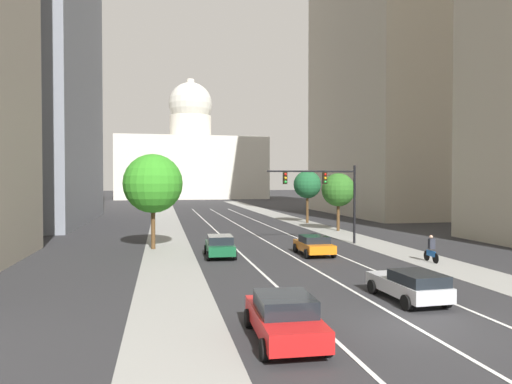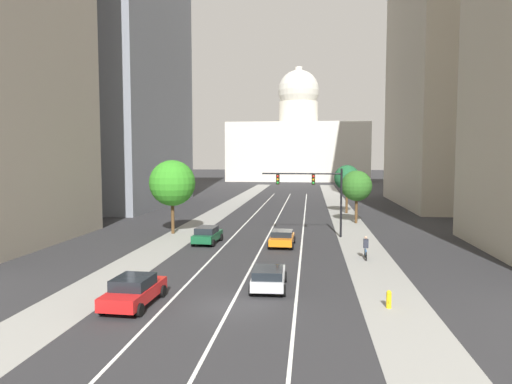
% 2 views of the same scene
% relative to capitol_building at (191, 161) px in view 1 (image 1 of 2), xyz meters
% --- Properties ---
extents(ground_plane, '(400.00, 400.00, 0.00)m').
position_rel_capitol_building_xyz_m(ground_plane, '(0.00, -87.20, -11.15)').
color(ground_plane, '#2B2B2D').
extents(sidewalk_left, '(3.50, 130.00, 0.01)m').
position_rel_capitol_building_xyz_m(sidewalk_left, '(-8.26, -92.20, -11.14)').
color(sidewalk_left, gray).
rests_on(sidewalk_left, ground).
extents(sidewalk_right, '(3.50, 130.00, 0.01)m').
position_rel_capitol_building_xyz_m(sidewalk_right, '(8.26, -92.20, -11.14)').
color(sidewalk_right, gray).
rests_on(sidewalk_right, ground).
extents(lane_stripe_left, '(0.16, 90.00, 0.01)m').
position_rel_capitol_building_xyz_m(lane_stripe_left, '(-3.25, -102.20, -11.14)').
color(lane_stripe_left, white).
rests_on(lane_stripe_left, ground).
extents(lane_stripe_center, '(0.16, 90.00, 0.01)m').
position_rel_capitol_building_xyz_m(lane_stripe_center, '(0.00, -102.20, -11.14)').
color(lane_stripe_center, white).
rests_on(lane_stripe_center, ground).
extents(lane_stripe_right, '(0.16, 90.00, 0.01)m').
position_rel_capitol_building_xyz_m(lane_stripe_right, '(3.25, -102.20, -11.14)').
color(lane_stripe_right, white).
rests_on(lane_stripe_right, ground).
extents(office_tower_far_right, '(21.11, 30.86, 53.43)m').
position_rel_capitol_building_xyz_m(office_tower_far_right, '(27.94, -75.63, 15.60)').
color(office_tower_far_right, '#B7AD99').
rests_on(office_tower_far_right, ground).
extents(capitol_building, '(42.57, 29.20, 36.00)m').
position_rel_capitol_building_xyz_m(capitol_building, '(0.00, 0.00, 0.00)').
color(capitol_building, beige).
rests_on(capitol_building, ground).
extents(car_green, '(2.11, 4.24, 1.49)m').
position_rel_capitol_building_xyz_m(car_green, '(-4.88, -110.99, -10.37)').
color(car_green, '#14512D').
rests_on(car_green, ground).
extents(car_silver, '(2.11, 4.22, 1.37)m').
position_rel_capitol_building_xyz_m(car_silver, '(1.63, -124.10, -10.41)').
color(car_silver, '#B2B5BA').
rests_on(car_silver, ground).
extents(car_orange, '(2.15, 4.11, 1.36)m').
position_rel_capitol_building_xyz_m(car_orange, '(1.63, -111.44, -10.43)').
color(car_orange, orange).
rests_on(car_orange, ground).
extents(car_red, '(2.22, 4.59, 1.51)m').
position_rel_capitol_building_xyz_m(car_red, '(-4.88, -127.69, -10.37)').
color(car_red, red).
rests_on(car_red, ground).
extents(traffic_signal_mast, '(7.48, 0.39, 6.42)m').
position_rel_capitol_building_xyz_m(traffic_signal_mast, '(4.44, -106.45, -6.54)').
color(traffic_signal_mast, black).
rests_on(traffic_signal_mast, ground).
extents(cyclist, '(0.37, 1.70, 1.72)m').
position_rel_capitol_building_xyz_m(cyclist, '(8.02, -115.61, -10.30)').
color(cyclist, black).
rests_on(cyclist, ground).
extents(street_tree_far_right, '(3.44, 3.44, 5.97)m').
position_rel_capitol_building_xyz_m(street_tree_far_right, '(9.12, -97.05, -6.92)').
color(street_tree_far_right, '#51381E').
rests_on(street_tree_far_right, ground).
extents(street_tree_near_right, '(3.38, 3.38, 6.40)m').
position_rel_capitol_building_xyz_m(street_tree_near_right, '(8.77, -87.81, -6.46)').
color(street_tree_near_right, '#51381E').
rests_on(street_tree_near_right, ground).
extents(street_tree_mid_left, '(4.46, 4.46, 7.20)m').
position_rel_capitol_building_xyz_m(street_tree_mid_left, '(-9.37, -106.31, -6.19)').
color(street_tree_mid_left, '#51381E').
rests_on(street_tree_mid_left, ground).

